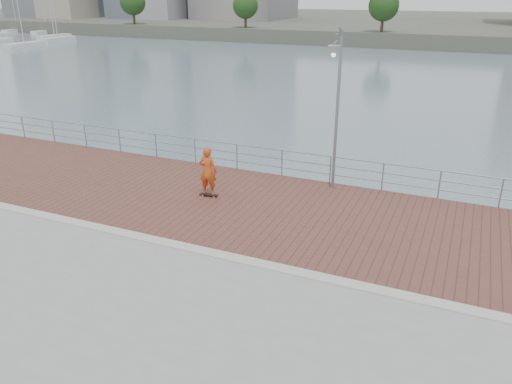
% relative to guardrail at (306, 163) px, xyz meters
% --- Properties ---
extents(water, '(400.00, 400.00, 0.00)m').
position_rel_guardrail_xyz_m(water, '(-0.00, -7.00, -2.69)').
color(water, slate).
rests_on(water, ground).
extents(brick_lane, '(40.00, 6.80, 0.02)m').
position_rel_guardrail_xyz_m(brick_lane, '(-0.00, -3.40, -0.68)').
color(brick_lane, brown).
rests_on(brick_lane, seawall).
extents(curb, '(40.00, 0.40, 0.06)m').
position_rel_guardrail_xyz_m(curb, '(-0.00, -7.00, -0.66)').
color(curb, '#B7B5AD').
rests_on(curb, seawall).
extents(far_shore, '(320.00, 95.00, 2.50)m').
position_rel_guardrail_xyz_m(far_shore, '(-0.00, 115.50, -1.44)').
color(far_shore, '#4C5142').
rests_on(far_shore, ground).
extents(guardrail, '(39.06, 0.06, 1.13)m').
position_rel_guardrail_xyz_m(guardrail, '(0.00, 0.00, 0.00)').
color(guardrail, '#8C9EA8').
rests_on(guardrail, brick_lane).
extents(street_lamp, '(0.42, 1.22, 5.75)m').
position_rel_guardrail_xyz_m(street_lamp, '(1.28, -0.92, 3.40)').
color(street_lamp, gray).
rests_on(street_lamp, brick_lane).
extents(skateboard, '(0.71, 0.27, 0.08)m').
position_rel_guardrail_xyz_m(skateboard, '(-2.70, -3.22, -0.61)').
color(skateboard, black).
rests_on(skateboard, brick_lane).
extents(skateboarder, '(0.72, 0.52, 1.83)m').
position_rel_guardrail_xyz_m(skateboarder, '(-2.70, -3.22, 0.33)').
color(skateboarder, '#CA4C1A').
rests_on(skateboarder, skateboard).
extents(shoreline_trees, '(144.93, 5.06, 6.75)m').
position_rel_guardrail_xyz_m(shoreline_trees, '(5.55, 70.00, 3.85)').
color(shoreline_trees, '#473323').
rests_on(shoreline_trees, far_shore).
extents(marina, '(30.00, 31.12, 11.30)m').
position_rel_guardrail_xyz_m(marina, '(-80.93, 55.77, -2.18)').
color(marina, silver).
rests_on(marina, water).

